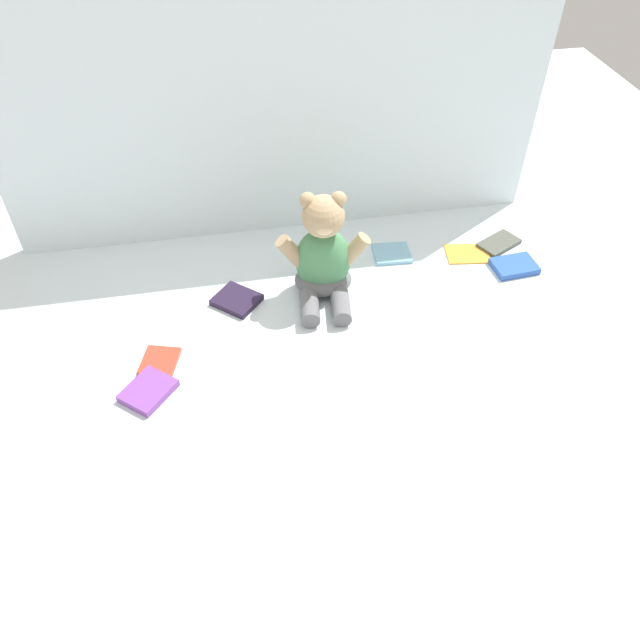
{
  "coord_description": "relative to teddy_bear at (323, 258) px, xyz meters",
  "views": [
    {
      "loc": [
        -0.17,
        -1.12,
        1.1
      ],
      "look_at": [
        0.02,
        -0.1,
        0.1
      ],
      "focal_mm": 34.73,
      "sensor_mm": 36.0,
      "label": 1
    }
  ],
  "objects": [
    {
      "name": "book_case_4",
      "position": [
        -0.23,
        -0.01,
        -0.1
      ],
      "size": [
        0.15,
        0.14,
        0.02
      ],
      "primitive_type": "cube",
      "rotation": [
        0.0,
        0.0,
        3.99
      ],
      "color": "#251932",
      "rests_on": "ground_plane"
    },
    {
      "name": "book_case_1",
      "position": [
        0.22,
        0.12,
        -0.1
      ],
      "size": [
        0.11,
        0.1,
        0.01
      ],
      "primitive_type": "cube",
      "rotation": [
        0.0,
        0.0,
        4.64
      ],
      "color": "#7EB6D4",
      "rests_on": "ground_plane"
    },
    {
      "name": "backdrop_drape",
      "position": [
        -0.07,
        0.32,
        0.24
      ],
      "size": [
        1.5,
        0.03,
        0.71
      ],
      "primitive_type": "cube",
      "color": "white",
      "rests_on": "ground_plane"
    },
    {
      "name": "book_case_5",
      "position": [
        -0.46,
        -0.28,
        -0.1
      ],
      "size": [
        0.14,
        0.14,
        0.02
      ],
      "primitive_type": "cube",
      "rotation": [
        0.0,
        0.0,
        5.57
      ],
      "color": "#7E419C",
      "rests_on": "ground_plane"
    },
    {
      "name": "book_case_0",
      "position": [
        0.54,
        0.1,
        -0.1
      ],
      "size": [
        0.14,
        0.12,
        0.01
      ],
      "primitive_type": "cube",
      "rotation": [
        0.0,
        0.0,
        5.19
      ],
      "color": "#4A4E43",
      "rests_on": "ground_plane"
    },
    {
      "name": "book_case_2",
      "position": [
        0.54,
        -0.01,
        -0.1
      ],
      "size": [
        0.13,
        0.09,
        0.02
      ],
      "primitive_type": "cube",
      "rotation": [
        0.0,
        0.0,
        4.79
      ],
      "color": "#2B58B6",
      "rests_on": "ground_plane"
    },
    {
      "name": "teddy_bear",
      "position": [
        0.0,
        0.0,
        0.0
      ],
      "size": [
        0.25,
        0.23,
        0.3
      ],
      "rotation": [
        0.0,
        0.0,
        -0.13
      ],
      "color": "#4C8C59",
      "rests_on": "ground_plane"
    },
    {
      "name": "ground_plane",
      "position": [
        -0.07,
        -0.11,
        -0.11
      ],
      "size": [
        3.2,
        3.2,
        0.0
      ],
      "primitive_type": "plane",
      "color": "silver"
    },
    {
      "name": "book_case_6",
      "position": [
        -0.43,
        -0.19,
        -0.1
      ],
      "size": [
        0.11,
        0.11,
        0.01
      ],
      "primitive_type": "cube",
      "rotation": [
        0.0,
        0.0,
        6.0
      ],
      "color": "#C33E29",
      "rests_on": "ground_plane"
    },
    {
      "name": "book_case_3",
      "position": [
        0.44,
        0.08,
        -0.11
      ],
      "size": [
        0.13,
        0.11,
        0.01
      ],
      "primitive_type": "cube",
      "rotation": [
        0.0,
        0.0,
        4.57
      ],
      "color": "orange",
      "rests_on": "ground_plane"
    }
  ]
}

